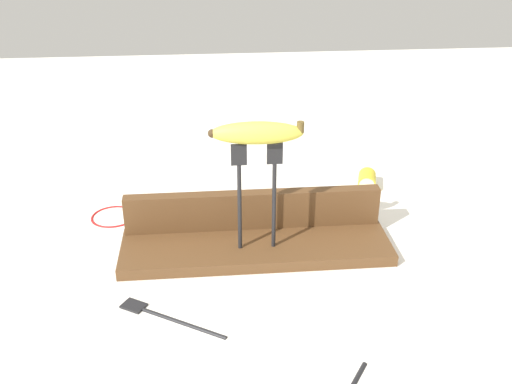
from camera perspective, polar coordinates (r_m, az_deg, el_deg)
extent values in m
plane|color=white|center=(1.06, 0.00, -5.83)|extent=(3.00, 3.00, 0.00)
cube|color=brown|center=(1.06, 0.00, -5.35)|extent=(0.48, 0.14, 0.02)
cube|color=brown|center=(1.08, -0.28, -1.71)|extent=(0.47, 0.03, 0.07)
cylinder|color=black|center=(1.00, -1.60, -1.53)|extent=(0.01, 0.01, 0.16)
cube|color=black|center=(0.95, -1.67, 3.63)|extent=(0.03, 0.01, 0.04)
cylinder|color=black|center=(1.00, 1.75, -1.38)|extent=(0.01, 0.01, 0.16)
cube|color=black|center=(0.96, 1.83, 3.75)|extent=(0.03, 0.01, 0.04)
ellipsoid|color=#DBD147|center=(0.94, 0.09, 5.75)|extent=(0.15, 0.04, 0.04)
cylinder|color=brown|center=(0.94, 4.33, 6.29)|extent=(0.01, 0.01, 0.02)
sphere|color=#3F2D19|center=(0.94, -4.28, 5.68)|extent=(0.01, 0.01, 0.01)
cylinder|color=black|center=(0.91, -7.06, -12.38)|extent=(0.13, 0.08, 0.01)
cube|color=black|center=(0.95, -11.77, -10.65)|extent=(0.04, 0.04, 0.01)
cylinder|color=yellow|center=(1.30, 10.71, 1.14)|extent=(0.05, 0.06, 0.04)
cylinder|color=beige|center=(1.28, 10.68, 0.61)|extent=(0.03, 0.01, 0.03)
torus|color=red|center=(1.21, -13.64, -2.26)|extent=(0.09, 0.09, 0.00)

